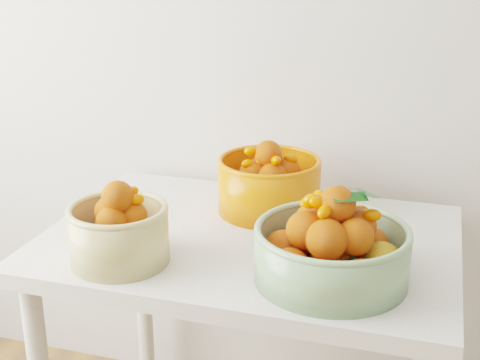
# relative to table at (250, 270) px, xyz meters

# --- Properties ---
(table) EXTENTS (1.00, 0.70, 0.75)m
(table) POSITION_rel_table_xyz_m (0.00, 0.00, 0.00)
(table) COLOR silver
(table) RESTS_ON ground
(bowl_cream) EXTENTS (0.24, 0.24, 0.19)m
(bowl_cream) POSITION_rel_table_xyz_m (-0.24, -0.22, 0.17)
(bowl_cream) COLOR tan
(bowl_cream) RESTS_ON table
(bowl_green) EXTENTS (0.37, 0.37, 0.21)m
(bowl_green) POSITION_rel_table_xyz_m (0.23, -0.17, 0.17)
(bowl_green) COLOR gray
(bowl_green) RESTS_ON table
(bowl_orange) EXTENTS (0.36, 0.36, 0.20)m
(bowl_orange) POSITION_rel_table_xyz_m (0.00, 0.17, 0.17)
(bowl_orange) COLOR #ED5E0C
(bowl_orange) RESTS_ON table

